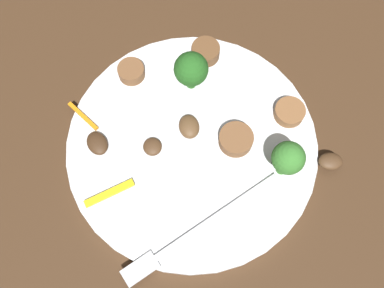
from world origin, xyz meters
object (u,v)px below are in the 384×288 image
Objects in this scene: fork at (191,234)px; mushroom_2 at (152,147)px; sausage_slice_0 at (131,72)px; plate at (192,146)px; sausage_slice_1 at (236,139)px; pepper_strip_0 at (108,191)px; broccoli_floret_0 at (191,70)px; mushroom_0 at (330,161)px; broccoli_floret_1 at (288,159)px; mushroom_1 at (97,143)px; sausage_slice_2 at (289,112)px; sausage_slice_3 at (206,52)px; mushroom_3 at (189,127)px; pepper_strip_1 at (83,116)px.

mushroom_2 reaches higher than fork.
fork is 0.19m from sausage_slice_0.
sausage_slice_1 is (-0.04, 0.02, 0.01)m from plate.
pepper_strip_0 is at bearing 14.25° from mushroom_2.
broccoli_floret_0 is 0.17m from mushroom_0.
broccoli_floret_1 reaches higher than mushroom_1.
sausage_slice_2 reaches higher than plate.
sausage_slice_3 is (0.03, -0.11, 0.00)m from sausage_slice_2.
broccoli_floret_1 is 1.91× the size of mushroom_1.
sausage_slice_3 is 0.61× the size of pepper_strip_0.
plate is 9.03× the size of sausage_slice_0.
mushroom_2 is (0.15, -0.11, -0.00)m from mushroom_0.
broccoli_floret_0 is 0.15m from pepper_strip_0.
pepper_strip_0 is (0.11, 0.01, -0.00)m from mushroom_3.
sausage_slice_2 is (-0.07, 0.01, -0.00)m from sausage_slice_1.
broccoli_floret_0 reaches higher than sausage_slice_0.
plate is at bearing -49.73° from broccoli_floret_1.
pepper_strip_1 is (0.03, -0.17, 0.00)m from fork.
mushroom_3 is (0.03, 0.04, -0.03)m from broccoli_floret_0.
sausage_slice_0 reaches higher than fork.
mushroom_1 reaches higher than plate.
pepper_strip_1 is at bearing 13.00° from sausage_slice_0.
plate is 0.14m from mushroom_0.
pepper_strip_0 is (0.06, 0.02, -0.00)m from mushroom_2.
mushroom_2 is 0.04m from mushroom_3.
sausage_slice_0 is 0.09m from mushroom_3.
sausage_slice_1 is (0.02, -0.05, -0.03)m from broccoli_floret_1.
fork is 0.12m from broccoli_floret_1.
mushroom_1 is at bearing -37.59° from mushroom_0.
sausage_slice_1 reaches higher than mushroom_3.
fork is at bearing -5.66° from mushroom_0.
mushroom_0 is 0.23m from pepper_strip_0.
mushroom_2 is (0.14, -0.05, -0.00)m from sausage_slice_2.
sausage_slice_2 reaches higher than mushroom_0.
mushroom_0 is 0.90× the size of mushroom_1.
plate is 10.59× the size of mushroom_0.
sausage_slice_3 reaches higher than pepper_strip_0.
sausage_slice_3 is 0.72× the size of pepper_strip_1.
broccoli_floret_0 reaches higher than pepper_strip_1.
mushroom_3 reaches higher than fork.
broccoli_floret_0 is 1.61× the size of sausage_slice_3.
broccoli_floret_0 is 1.43× the size of sausage_slice_1.
sausage_slice_2 is at bearing 171.44° from pepper_strip_0.
pepper_strip_0 is at bearing -8.56° from sausage_slice_2.
mushroom_0 is at bearing 142.41° from mushroom_1.
mushroom_3 is (-0.01, -0.02, 0.01)m from plate.
mushroom_0 is (-0.16, 0.02, 0.00)m from fork.
mushroom_3 is at bearing -24.04° from sausage_slice_2.
sausage_slice_2 is at bearing 131.19° from sausage_slice_0.
broccoli_floret_0 is 0.05m from sausage_slice_3.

